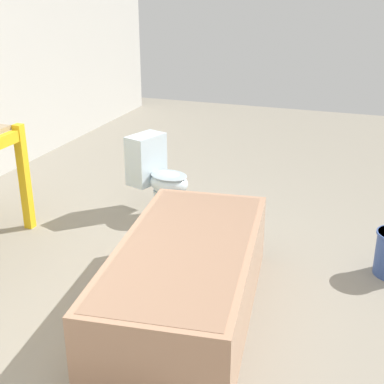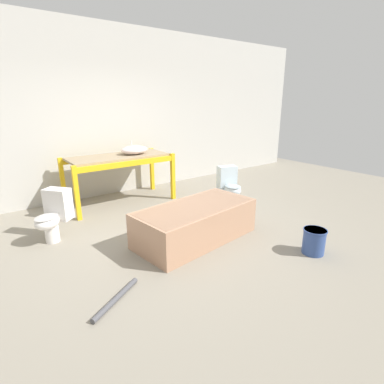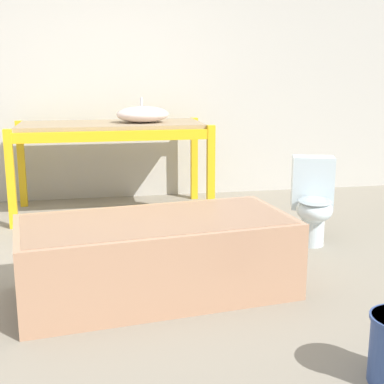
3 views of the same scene
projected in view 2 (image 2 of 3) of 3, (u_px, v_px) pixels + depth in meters
name	position (u px, v px, depth m)	size (l,w,h in m)	color
ground_plane	(169.00, 232.00, 4.38)	(12.00, 12.00, 0.00)	gray
warehouse_wall_rear	(101.00, 113.00, 5.69)	(10.80, 0.08, 3.20)	beige
shelving_rack	(119.00, 162.00, 5.41)	(1.87, 0.88, 0.88)	yellow
sink_basin	(134.00, 150.00, 5.50)	(0.50, 0.39, 0.24)	silver
bathtub_main	(196.00, 220.00, 4.07)	(1.76, 0.99, 0.48)	tan
toilet_near	(53.00, 214.00, 4.04)	(0.61, 0.58, 0.69)	white
toilet_far	(230.00, 185.00, 5.43)	(0.46, 0.60, 0.69)	silver
bucket_white	(314.00, 241.00, 3.72)	(0.29, 0.29, 0.32)	#334C8C
loose_pipe	(116.00, 299.00, 2.86)	(0.61, 0.39, 0.05)	#4C4C51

